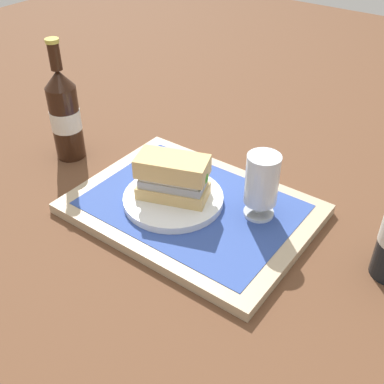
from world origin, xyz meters
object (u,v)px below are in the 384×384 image
object	(u,v)px
plate	(173,199)
beer_glass	(262,184)
second_bottle	(65,114)
sandwich	(174,177)

from	to	relation	value
plate	beer_glass	bearing A→B (deg)	23.26
plate	second_bottle	xyz separation A→B (m)	(-0.31, 0.02, 0.08)
plate	beer_glass	size ratio (longest dim) A/B	1.52
sandwich	beer_glass	size ratio (longest dim) A/B	1.15
sandwich	second_bottle	distance (m)	0.32
sandwich	plate	bearing A→B (deg)	180.00
plate	beer_glass	xyz separation A→B (m)	(0.15, 0.06, 0.06)
sandwich	beer_glass	world-z (taller)	beer_glass
sandwich	beer_glass	distance (m)	0.16
beer_glass	second_bottle	distance (m)	0.46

